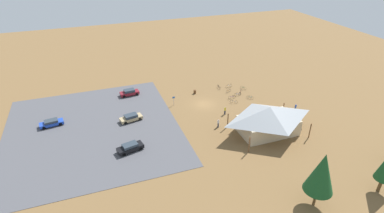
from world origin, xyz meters
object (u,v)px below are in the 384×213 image
(bicycle_silver_edge_south, at_px, (229,86))
(bicycle_white_by_bin, at_px, (234,102))
(pine_far_east, at_px, (322,173))
(bicycle_black_yard_center, at_px, (219,87))
(bicycle_orange_edge_north, at_px, (228,91))
(visitor_near_lot, at_px, (218,123))
(trash_bin, at_px, (195,92))
(car_tan_back_corner, at_px, (131,118))
(bicycle_purple_near_porch, at_px, (232,97))
(car_blue_by_curb, at_px, (51,123))
(visitor_crossing_yard, at_px, (295,107))
(bicycle_green_yard_front, at_px, (243,88))
(lot_sign, at_px, (174,99))
(bicycle_blue_mid_cluster, at_px, (238,94))
(car_black_front_row, at_px, (130,147))
(bike_pavilion, at_px, (269,118))
(bicycle_red_yard_left, at_px, (241,92))
(visitor_at_bikes, at_px, (225,110))
(bicycle_teal_front_row, at_px, (250,97))

(bicycle_silver_edge_south, distance_m, bicycle_white_by_bin, 8.21)
(pine_far_east, xyz_separation_m, bicycle_black_yard_center, (-2.96, -38.59, -5.32))
(bicycle_orange_edge_north, bearing_deg, visitor_near_lot, 56.83)
(trash_bin, height_order, car_tan_back_corner, car_tan_back_corner)
(bicycle_purple_near_porch, height_order, car_blue_by_curb, car_blue_by_curb)
(car_tan_back_corner, height_order, visitor_near_lot, visitor_near_lot)
(bicycle_purple_near_porch, xyz_separation_m, visitor_crossing_yard, (-10.08, 9.81, 0.52))
(bicycle_green_yard_front, bearing_deg, bicycle_orange_edge_north, 3.89)
(lot_sign, xyz_separation_m, bicycle_white_by_bin, (-12.86, 3.67, -1.05))
(car_blue_by_curb, bearing_deg, bicycle_purple_near_porch, 177.67)
(bicycle_green_yard_front, height_order, bicycle_blue_mid_cluster, bicycle_blue_mid_cluster)
(car_tan_back_corner, xyz_separation_m, visitor_near_lot, (-15.55, 8.11, 0.18))
(car_tan_back_corner, relative_size, car_black_front_row, 0.98)
(bicycle_white_by_bin, bearing_deg, car_blue_by_curb, -5.60)
(bicycle_orange_edge_north, distance_m, visitor_crossing_yard, 16.06)
(bike_pavilion, distance_m, visitor_crossing_yard, 11.38)
(bicycle_silver_edge_south, height_order, visitor_crossing_yard, visitor_crossing_yard)
(bicycle_white_by_bin, xyz_separation_m, car_black_front_row, (24.76, 9.65, 0.39))
(lot_sign, xyz_separation_m, visitor_near_lot, (-5.54, 11.48, -0.50))
(trash_bin, height_order, bicycle_red_yard_left, trash_bin)
(pine_far_east, relative_size, bicycle_green_yard_front, 5.68)
(bicycle_orange_edge_north, bearing_deg, pine_far_east, 83.21)
(trash_bin, distance_m, visitor_crossing_yard, 22.91)
(bicycle_blue_mid_cluster, relative_size, bicycle_white_by_bin, 1.19)
(car_blue_by_curb, relative_size, visitor_at_bikes, 2.56)
(pine_far_east, distance_m, bicycle_red_yard_left, 35.52)
(lot_sign, relative_size, visitor_crossing_yard, 1.27)
(bicycle_teal_front_row, bearing_deg, car_black_front_row, 19.49)
(bicycle_black_yard_center, height_order, bicycle_teal_front_row, bicycle_teal_front_row)
(visitor_crossing_yard, bearing_deg, bicycle_purple_near_porch, -44.22)
(bicycle_orange_edge_north, relative_size, bicycle_teal_front_row, 1.33)
(bicycle_purple_near_porch, distance_m, car_tan_back_corner, 23.52)
(lot_sign, bearing_deg, bicycle_silver_edge_south, -165.02)
(bicycle_green_yard_front, height_order, car_black_front_row, car_black_front_row)
(visitor_at_bikes, height_order, visitor_near_lot, visitor_at_bikes)
(pine_far_east, xyz_separation_m, bicycle_teal_front_row, (-7.43, -31.17, -5.34))
(bicycle_blue_mid_cluster, bearing_deg, visitor_crossing_yard, 127.33)
(bicycle_teal_front_row, relative_size, bicycle_red_yard_left, 0.81)
(bicycle_blue_mid_cluster, height_order, visitor_at_bikes, visitor_at_bikes)
(trash_bin, xyz_separation_m, bicycle_purple_near_porch, (-7.08, 5.36, -0.06))
(bike_pavilion, height_order, bicycle_teal_front_row, bike_pavilion)
(bicycle_purple_near_porch, xyz_separation_m, bicycle_blue_mid_cluster, (-1.93, -0.87, -0.02))
(lot_sign, distance_m, visitor_crossing_yard, 26.11)
(lot_sign, distance_m, bicycle_silver_edge_south, 16.00)
(car_black_front_row, distance_m, visitor_at_bikes, 21.62)
(bicycle_white_by_bin, height_order, car_tan_back_corner, car_tan_back_corner)
(bicycle_silver_edge_south, xyz_separation_m, visitor_at_bikes, (6.53, 11.56, 0.56))
(pine_far_east, xyz_separation_m, visitor_near_lot, (4.35, -22.67, -4.79))
(car_blue_by_curb, bearing_deg, car_tan_back_corner, 167.22)
(lot_sign, relative_size, bicycle_white_by_bin, 1.47)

